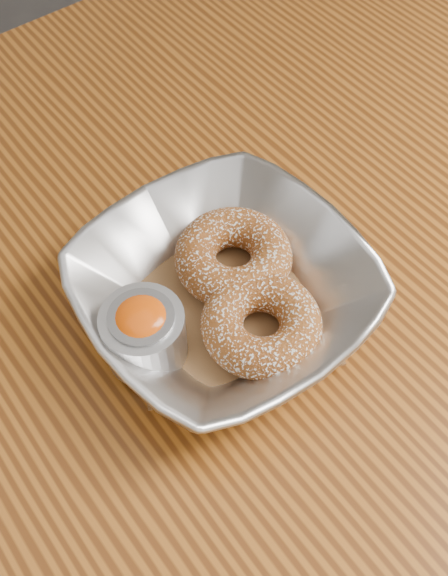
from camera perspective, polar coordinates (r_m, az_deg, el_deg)
ground_plane at (r=1.23m, az=-0.90°, el=-20.38°), size 4.00×4.00×0.00m
table at (r=0.61m, az=-1.70°, el=-5.68°), size 1.20×0.80×0.75m
serving_bowl at (r=0.50m, az=-0.00°, el=-0.27°), size 0.21×0.21×0.05m
parchment at (r=0.51m, az=-0.00°, el=-1.32°), size 0.19×0.19×0.00m
donut_back at (r=0.52m, az=0.80°, el=2.66°), size 0.11×0.11×0.03m
donut_front at (r=0.49m, az=3.18°, el=-3.07°), size 0.12×0.12×0.03m
ramekin at (r=0.47m, az=-6.80°, el=-3.77°), size 0.06×0.06×0.05m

